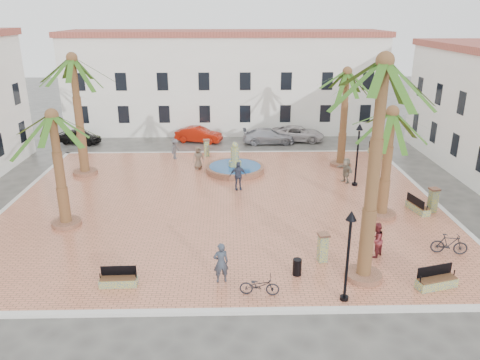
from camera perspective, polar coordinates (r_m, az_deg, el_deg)
The scene contains 35 objects.
ground at distance 28.74m, azimuth -2.00°, elevation -3.02°, with size 120.00×120.00×0.00m, color #56544F.
plaza at distance 28.71m, azimuth -2.00°, elevation -2.88°, with size 26.00×22.00×0.15m, color #DB7E5B.
kerb_n at distance 39.08m, azimuth -1.86°, elevation 3.36°, with size 26.30×0.30×0.16m, color silver.
kerb_s at distance 19.03m, azimuth -2.29°, elevation -15.75°, with size 26.30×0.30×0.16m, color silver.
kerb_e at distance 31.36m, azimuth 22.51°, elevation -2.43°, with size 0.30×22.30×0.16m, color silver.
kerb_w at distance 31.66m, azimuth -26.27°, elevation -2.80°, with size 0.30×22.30×0.16m, color silver.
building_north at distance 46.92m, azimuth -1.85°, elevation 11.99°, with size 30.40×7.40×9.50m.
fountain at distance 34.11m, azimuth -0.61°, elevation 1.54°, with size 4.28×4.28×2.21m.
palm_nw at distance 33.94m, azimuth -19.64°, elevation 12.29°, with size 5.56×5.56×8.51m.
palm_sw at distance 25.76m, azimuth -21.75°, elevation 5.61°, with size 5.12×5.12×6.44m.
palm_s at distance 18.84m, azimuth 16.98°, elevation 10.86°, with size 5.25×5.25×9.64m.
palm_e at distance 26.42m, azimuth 17.93°, elevation 6.22°, with size 5.16×5.16×6.37m.
palm_ne at distance 35.01m, azimuth 12.85°, elevation 11.44°, with size 5.09×5.09×7.37m.
bench_s at distance 20.96m, azimuth -14.58°, elevation -11.78°, with size 1.60×0.53×0.84m.
bench_se at distance 21.83m, azimuth 22.81°, elevation -11.35°, with size 1.86×1.00×0.94m.
bench_e at distance 29.23m, azimuth 20.83°, elevation -3.10°, with size 0.91×1.82×0.92m.
bench_ne at distance 39.50m, azimuth 16.42°, elevation 3.26°, with size 1.15×2.00×1.01m.
lamppost_s at distance 18.69m, azimuth 13.17°, elevation -7.22°, with size 0.43×0.43×3.93m.
lamppost_e at distance 31.54m, azimuth 14.21°, elevation 4.28°, with size 0.46×0.46×4.24m.
bollard_se at distance 22.21m, azimuth 10.06°, elevation -8.04°, with size 0.58×0.58×1.41m.
bollard_n at distance 37.76m, azimuth -4.10°, elevation 3.96°, with size 0.58×0.58×1.38m.
bollard_e at distance 29.30m, azimuth 22.48°, elevation -2.22°, with size 0.62×0.62×1.46m.
litter_bin at distance 21.13m, azimuth 6.97°, elevation -10.49°, with size 0.39×0.39×0.77m, color black.
cyclist_a at distance 20.26m, azimuth -2.33°, elevation -10.03°, with size 0.67×0.44×1.84m, color #323A48.
bicycle_a at distance 19.65m, azimuth 2.39°, elevation -12.72°, with size 0.57×1.64×0.86m, color black.
cyclist_b at distance 23.13m, azimuth 16.23°, elevation -7.02°, with size 0.84×0.65×1.73m, color maroon.
bicycle_b at distance 24.73m, azimuth 24.16°, elevation -7.14°, with size 0.48×1.71×1.03m, color black.
pedestrian_fountain_a at distance 34.68m, azimuth -5.11°, elevation 2.72°, with size 0.83×0.54×1.70m, color #79644F.
pedestrian_fountain_b at distance 30.42m, azimuth -0.25°, elevation 0.54°, with size 1.12×0.46×1.90m, color #313A52.
pedestrian_north at distance 37.30m, azimuth -7.92°, elevation 3.77°, with size 1.04×0.60×1.61m, color #4E4D52.
pedestrian_east at distance 32.55m, azimuth 12.79°, elevation 1.16°, with size 1.59×0.51×1.72m, color gray.
car_black at distance 44.33m, azimuth -18.98°, elevation 5.03°, with size 1.53×3.80×1.30m, color black.
car_red at distance 42.61m, azimuth -5.04°, elevation 5.53°, with size 1.46×4.18×1.38m, color #A51707.
car_silver at distance 42.08m, azimuth 3.51°, elevation 5.36°, with size 1.88×4.62×1.34m, color #ADADB6.
car_white at distance 43.21m, azimuth 7.01°, elevation 5.64°, with size 2.24×4.85×1.35m, color beige.
Camera 1 is at (0.36, -26.48, 11.14)m, focal length 35.00 mm.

